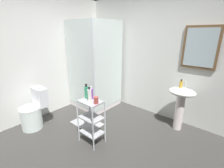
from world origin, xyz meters
TOP-DOWN VIEW (x-y plane):
  - ground_plane at (0.00, 0.00)m, footprint 4.20×4.20m
  - wall_back at (0.01, 1.85)m, footprint 4.20×0.14m
  - wall_left at (-1.85, 0.00)m, footprint 0.10×4.20m
  - shower_stall at (-1.23, 1.18)m, footprint 0.92×0.92m
  - pedestal_sink at (0.63, 1.52)m, footprint 0.46×0.37m
  - sink_faucet at (0.63, 1.64)m, footprint 0.03×0.03m
  - toilet at (-1.48, -0.21)m, footprint 0.37×0.49m
  - storage_cart at (-0.32, 0.21)m, footprint 0.38×0.28m
  - hand_soap_bottle at (0.58, 1.55)m, footprint 0.05×0.05m
  - conditioner_bottle_purple at (-0.38, 0.28)m, footprint 0.07×0.07m
  - body_wash_bottle_green at (-0.46, 0.25)m, footprint 0.06×0.06m
  - lotion_bottle_white at (-0.32, 0.20)m, footprint 0.06×0.06m
  - rinse_cup at (-0.19, 0.21)m, footprint 0.07×0.07m
  - bath_mat at (-0.79, 0.50)m, footprint 0.60×0.40m

SIDE VIEW (x-z plane):
  - ground_plane at x=0.00m, z-range -0.02..0.00m
  - bath_mat at x=-0.79m, z-range 0.00..0.02m
  - toilet at x=-1.48m, z-range -0.07..0.69m
  - storage_cart at x=-0.32m, z-range 0.07..0.81m
  - shower_stall at x=-1.23m, z-range -0.54..1.46m
  - pedestal_sink at x=0.63m, z-range 0.17..0.98m
  - rinse_cup at x=-0.19m, z-range 0.74..0.85m
  - conditioner_bottle_purple at x=-0.38m, z-range 0.73..0.93m
  - body_wash_bottle_green at x=-0.46m, z-range 0.73..0.96m
  - lotion_bottle_white at x=-0.32m, z-range 0.73..0.96m
  - sink_faucet at x=0.63m, z-range 0.81..0.91m
  - hand_soap_bottle at x=0.58m, z-range 0.80..0.95m
  - wall_left at x=-1.85m, z-range 0.00..2.50m
  - wall_back at x=0.01m, z-range 0.00..2.50m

